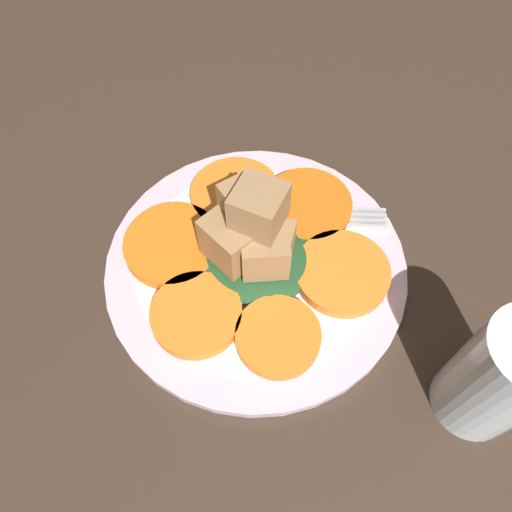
# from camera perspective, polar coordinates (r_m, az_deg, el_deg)

# --- Properties ---
(table_slab) EXTENTS (1.20, 1.20, 0.02)m
(table_slab) POSITION_cam_1_polar(r_m,az_deg,el_deg) (0.49, -0.00, -1.90)
(table_slab) COLOR #38281E
(table_slab) RESTS_ON ground
(plate) EXTENTS (0.28, 0.28, 0.01)m
(plate) POSITION_cam_1_polar(r_m,az_deg,el_deg) (0.48, -0.00, -0.99)
(plate) COLOR silver
(plate) RESTS_ON table_slab
(carrot_slice_0) EXTENTS (0.09, 0.09, 0.01)m
(carrot_slice_0) POSITION_cam_1_polar(r_m,az_deg,el_deg) (0.48, -9.49, 1.31)
(carrot_slice_0) COLOR orange
(carrot_slice_0) RESTS_ON plate
(carrot_slice_1) EXTENTS (0.08, 0.08, 0.01)m
(carrot_slice_1) POSITION_cam_1_polar(r_m,az_deg,el_deg) (0.44, -6.83, -6.64)
(carrot_slice_1) COLOR orange
(carrot_slice_1) RESTS_ON plate
(carrot_slice_2) EXTENTS (0.07, 0.07, 0.01)m
(carrot_slice_2) POSITION_cam_1_polar(r_m,az_deg,el_deg) (0.43, 2.52, -9.17)
(carrot_slice_2) COLOR orange
(carrot_slice_2) RESTS_ON plate
(carrot_slice_3) EXTENTS (0.09, 0.09, 0.01)m
(carrot_slice_3) POSITION_cam_1_polar(r_m,az_deg,el_deg) (0.46, 9.82, -1.89)
(carrot_slice_3) COLOR orange
(carrot_slice_3) RESTS_ON plate
(carrot_slice_4) EXTENTS (0.09, 0.09, 0.01)m
(carrot_slice_4) POSITION_cam_1_polar(r_m,az_deg,el_deg) (0.50, 5.84, 5.75)
(carrot_slice_4) COLOR #D76115
(carrot_slice_4) RESTS_ON plate
(carrot_slice_5) EXTENTS (0.09, 0.09, 0.01)m
(carrot_slice_5) POSITION_cam_1_polar(r_m,az_deg,el_deg) (0.51, -2.34, 7.02)
(carrot_slice_5) COLOR orange
(carrot_slice_5) RESTS_ON plate
(center_pile) EXTENTS (0.11, 0.10, 0.10)m
(center_pile) POSITION_cam_1_polar(r_m,az_deg,el_deg) (0.44, -0.37, 1.84)
(center_pile) COLOR #1E4723
(center_pile) RESTS_ON plate
(fork) EXTENTS (0.17, 0.09, 0.00)m
(fork) POSITION_cam_1_polar(r_m,az_deg,el_deg) (0.50, 5.04, 4.47)
(fork) COLOR #B2B2B7
(fork) RESTS_ON plate
(water_glass) EXTENTS (0.06, 0.06, 0.12)m
(water_glass) POSITION_cam_1_polar(r_m,az_deg,el_deg) (0.41, 26.05, -12.42)
(water_glass) COLOR silver
(water_glass) RESTS_ON table_slab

